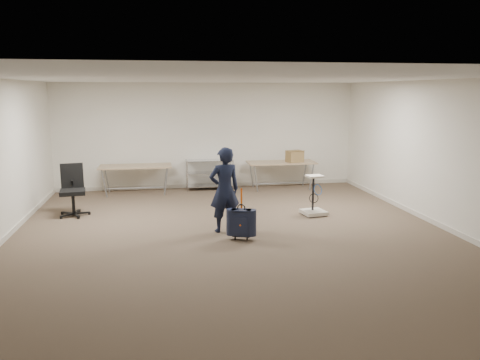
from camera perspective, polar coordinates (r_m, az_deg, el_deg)
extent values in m
plane|color=#4A392D|center=(8.49, -0.73, -6.92)|extent=(9.00, 9.00, 0.00)
plane|color=silver|center=(12.61, -3.95, 5.40)|extent=(8.00, 0.00, 8.00)
plane|color=silver|center=(3.89, 9.67, -7.10)|extent=(8.00, 0.00, 8.00)
plane|color=silver|center=(9.63, 23.49, 2.85)|extent=(0.00, 9.00, 9.00)
plane|color=silver|center=(8.09, -0.78, 12.33)|extent=(8.00, 8.00, 0.00)
cube|color=beige|center=(12.80, -3.86, -0.64)|extent=(8.00, 0.02, 0.10)
cube|color=beige|center=(9.89, 22.86, -4.92)|extent=(0.02, 9.00, 0.10)
cube|color=#95795B|center=(12.10, -12.63, 1.65)|extent=(1.80, 0.75, 0.03)
cylinder|color=gray|center=(12.20, -12.52, -0.96)|extent=(1.50, 0.02, 0.02)
cylinder|color=gray|center=(11.93, -16.22, -0.43)|extent=(0.13, 0.04, 0.69)
cylinder|color=gray|center=(11.85, -9.00, -0.20)|extent=(0.13, 0.04, 0.69)
cylinder|color=gray|center=(12.52, -15.92, 0.10)|extent=(0.13, 0.04, 0.69)
cylinder|color=gray|center=(12.44, -9.04, 0.32)|extent=(0.13, 0.04, 0.69)
cube|color=#95795B|center=(12.49, 5.06, 2.15)|extent=(1.80, 0.75, 0.03)
cylinder|color=gray|center=(12.59, 5.02, -0.38)|extent=(1.50, 0.02, 0.02)
cylinder|color=gray|center=(12.09, 1.96, 0.14)|extent=(0.13, 0.04, 0.69)
cylinder|color=gray|center=(12.48, 8.72, 0.36)|extent=(0.13, 0.04, 0.69)
cylinder|color=gray|center=(12.67, 1.41, 0.64)|extent=(0.13, 0.04, 0.69)
cylinder|color=gray|center=(13.04, 7.89, 0.83)|extent=(0.13, 0.04, 0.69)
cylinder|color=silver|center=(12.18, -6.45, 0.41)|extent=(0.02, 0.02, 0.80)
cylinder|color=silver|center=(12.30, -0.86, 0.58)|extent=(0.02, 0.02, 0.80)
cylinder|color=silver|center=(12.62, -6.56, 0.77)|extent=(0.02, 0.02, 0.80)
cylinder|color=silver|center=(12.74, -1.17, 0.94)|extent=(0.02, 0.02, 0.80)
cube|color=silver|center=(12.50, -3.73, -0.67)|extent=(1.20, 0.45, 0.02)
cube|color=silver|center=(12.44, -3.75, 0.91)|extent=(1.20, 0.45, 0.02)
cube|color=silver|center=(12.38, -3.77, 2.41)|extent=(1.20, 0.45, 0.01)
imported|color=black|center=(8.61, -1.90, -1.21)|extent=(0.64, 0.48, 1.59)
cube|color=black|center=(8.22, 0.16, -5.18)|extent=(0.38, 0.29, 0.46)
cube|color=black|center=(8.31, 0.17, -6.77)|extent=(0.33, 0.23, 0.03)
cylinder|color=black|center=(8.32, -0.58, -7.07)|extent=(0.04, 0.07, 0.06)
cylinder|color=black|center=(8.29, 0.89, -7.14)|extent=(0.04, 0.07, 0.06)
torus|color=black|center=(8.15, 0.16, -3.43)|extent=(0.15, 0.07, 0.15)
cube|color=#FF5D0D|center=(8.13, 0.18, -2.25)|extent=(0.03, 0.02, 0.36)
cylinder|color=black|center=(10.46, -19.57, -3.86)|extent=(0.66, 0.66, 0.10)
cylinder|color=black|center=(10.41, -19.65, -2.67)|extent=(0.07, 0.07, 0.44)
cube|color=black|center=(10.36, -19.73, -1.37)|extent=(0.57, 0.57, 0.09)
cube|color=black|center=(10.54, -19.79, 0.52)|extent=(0.46, 0.13, 0.52)
cube|color=#F1E6CF|center=(10.05, 8.95, -3.89)|extent=(0.53, 0.53, 0.07)
cylinder|color=black|center=(9.84, 8.26, -4.43)|extent=(0.06, 0.06, 0.04)
cylinder|color=black|center=(10.00, 8.94, -1.58)|extent=(0.05, 0.05, 0.74)
cube|color=#F1E6CF|center=(9.89, 9.08, 0.46)|extent=(0.36, 0.33, 0.04)
torus|color=#2358B3|center=(9.89, 9.43, -1.19)|extent=(0.25, 0.13, 0.23)
cube|color=olive|center=(12.47, 6.68, 2.89)|extent=(0.47, 0.40, 0.30)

